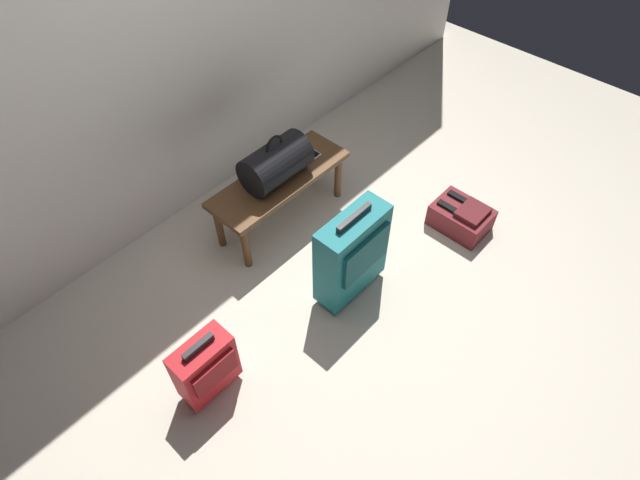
% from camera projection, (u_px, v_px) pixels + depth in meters
% --- Properties ---
extents(ground_plane, '(6.60, 6.60, 0.00)m').
position_uv_depth(ground_plane, '(381.00, 302.00, 3.21)').
color(ground_plane, beige).
extents(bench, '(1.00, 0.36, 0.40)m').
position_uv_depth(bench, '(280.00, 184.00, 3.42)').
color(bench, brown).
rests_on(bench, ground).
extents(duffel_bag_black, '(0.44, 0.26, 0.34)m').
position_uv_depth(duffel_bag_black, '(276.00, 163.00, 3.26)').
color(duffel_bag_black, black).
rests_on(duffel_bag_black, bench).
extents(cell_phone, '(0.07, 0.14, 0.01)m').
position_uv_depth(cell_phone, '(310.00, 152.00, 3.52)').
color(cell_phone, silver).
rests_on(cell_phone, bench).
extents(suitcase_upright_teal, '(0.47, 0.21, 0.67)m').
position_uv_depth(suitcase_upright_teal, '(352.00, 254.00, 3.01)').
color(suitcase_upright_teal, '#14666B').
rests_on(suitcase_upright_teal, ground).
extents(suitcase_small_red, '(0.32, 0.19, 0.46)m').
position_uv_depth(suitcase_small_red, '(206.00, 367.00, 2.66)').
color(suitcase_small_red, red).
rests_on(suitcase_small_red, ground).
extents(backpack_maroon, '(0.28, 0.38, 0.21)m').
position_uv_depth(backpack_maroon, '(462.00, 217.00, 3.55)').
color(backpack_maroon, maroon).
rests_on(backpack_maroon, ground).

